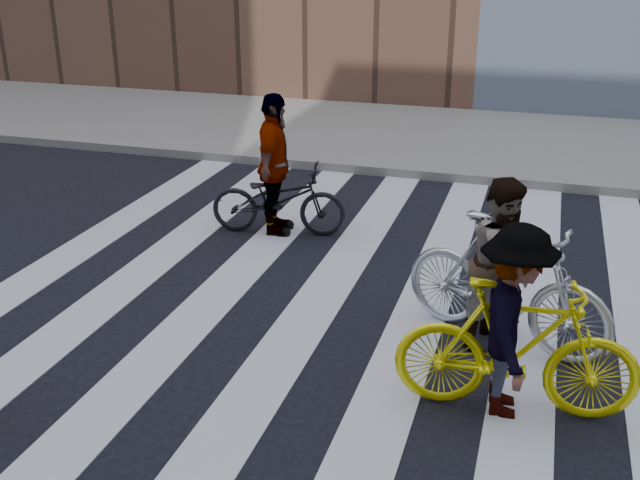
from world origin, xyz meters
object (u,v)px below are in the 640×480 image
at_px(bike_dark_rear, 278,200).
at_px(rider_right, 513,322).
at_px(bike_yellow_right, 517,349).
at_px(rider_rear, 274,165).
at_px(bike_silver_mid, 507,283).
at_px(rider_mid, 503,263).

relative_size(bike_dark_rear, rider_right, 1.09).
height_order(bike_yellow_right, bike_dark_rear, bike_yellow_right).
distance_m(rider_right, rider_rear, 4.56).
xyz_separation_m(bike_silver_mid, rider_mid, (-0.05, 0.00, 0.20)).
bearing_deg(rider_rear, bike_yellow_right, -144.03).
xyz_separation_m(bike_dark_rear, rider_mid, (3.00, -2.09, 0.36)).
relative_size(bike_silver_mid, bike_dark_rear, 1.18).
height_order(bike_silver_mid, bike_dark_rear, bike_silver_mid).
bearing_deg(bike_dark_rear, rider_mid, -134.25).
relative_size(bike_yellow_right, rider_rear, 1.05).
relative_size(rider_right, rider_rear, 0.88).
xyz_separation_m(rider_mid, rider_rear, (-3.05, 2.09, 0.10)).
distance_m(bike_silver_mid, bike_dark_rear, 3.70).
bearing_deg(bike_dark_rear, rider_right, -144.92).
bearing_deg(rider_right, bike_silver_mid, 0.26).
bearing_deg(rider_mid, bike_yellow_right, -147.20).
xyz_separation_m(bike_dark_rear, rider_rear, (-0.05, 0.00, 0.46)).
xyz_separation_m(bike_silver_mid, bike_yellow_right, (0.17, -1.14, -0.04)).
distance_m(bike_yellow_right, bike_dark_rear, 4.56).
relative_size(bike_silver_mid, rider_mid, 1.27).
bearing_deg(bike_silver_mid, rider_mid, 112.02).
bearing_deg(rider_rear, rider_mid, -133.81).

